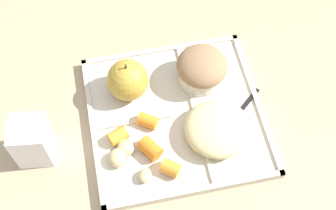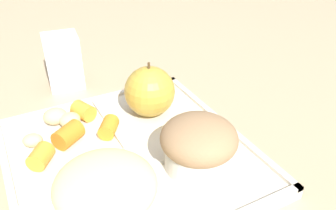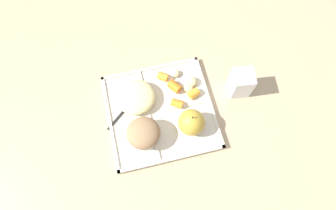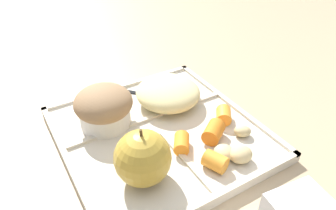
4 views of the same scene
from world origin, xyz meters
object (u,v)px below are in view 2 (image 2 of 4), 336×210
Objects in this scene: lunch_tray at (130,157)px; green_apple at (150,91)px; milk_carton at (63,61)px; bran_muffin at (199,144)px.

lunch_tray is 3.66× the size of green_apple.
milk_carton is (-0.25, -0.02, 0.04)m from lunch_tray.
milk_carton reaches higher than bran_muffin.
bran_muffin is at bearing 22.28° from milk_carton.
bran_muffin reaches higher than lunch_tray.
lunch_tray is 3.31× the size of bran_muffin.
green_apple is 0.91× the size of bran_muffin.
green_apple is at bearing 32.94° from milk_carton.
green_apple is at bearing 180.00° from bran_muffin.
lunch_tray is at bearing -132.91° from bran_muffin.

